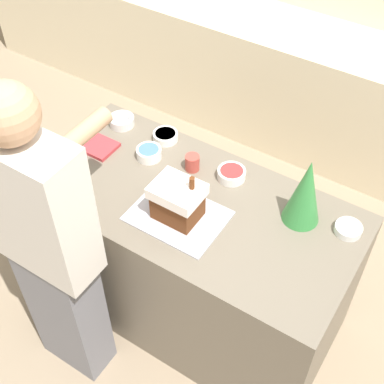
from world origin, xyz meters
TOP-DOWN VIEW (x-y plane):
  - ground_plane at (0.00, 0.00)m, footprint 12.00×12.00m
  - back_cabinet_block at (0.00, 1.71)m, footprint 6.00×0.60m
  - kitchen_island at (0.00, 0.00)m, footprint 1.58×0.77m
  - baking_tray at (0.00, -0.11)m, footprint 0.42×0.32m
  - gingerbread_house at (0.00, -0.11)m, footprint 0.22×0.18m
  - decorative_tree at (0.47, 0.18)m, footprint 0.17×0.17m
  - candy_bowl_center_rear at (-0.35, 0.29)m, footprint 0.13×0.13m
  - candy_bowl_front_corner at (-0.34, 0.14)m, footprint 0.13×0.13m
  - candy_bowl_far_left at (-0.62, 0.27)m, footprint 0.13×0.13m
  - candy_bowl_behind_tray at (0.68, 0.22)m, footprint 0.12×0.12m
  - candy_bowl_far_right at (0.08, 0.23)m, footprint 0.14×0.14m
  - cookbook at (-0.62, 0.05)m, footprint 0.21×0.15m
  - mug at (-0.11, 0.18)m, footprint 0.07×0.07m
  - person at (-0.36, -0.57)m, footprint 0.46×0.57m

SIDE VIEW (x-z plane):
  - ground_plane at x=0.00m, z-range 0.00..0.00m
  - back_cabinet_block at x=0.00m, z-range 0.00..0.88m
  - kitchen_island at x=0.00m, z-range 0.00..0.90m
  - person at x=-0.36m, z-range 0.03..1.77m
  - baking_tray at x=0.00m, z-range 0.90..0.90m
  - cookbook at x=-0.62m, z-range 0.90..0.92m
  - candy_bowl_behind_tray at x=0.68m, z-range 0.90..0.93m
  - candy_bowl_center_rear at x=-0.35m, z-range 0.90..0.94m
  - candy_bowl_far_left at x=-0.62m, z-range 0.90..0.95m
  - candy_bowl_far_right at x=0.08m, z-range 0.90..0.95m
  - candy_bowl_front_corner at x=-0.34m, z-range 0.90..0.95m
  - mug at x=-0.11m, z-range 0.90..0.98m
  - gingerbread_house at x=0.00m, z-range 0.88..1.12m
  - decorative_tree at x=0.47m, z-range 0.90..1.24m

